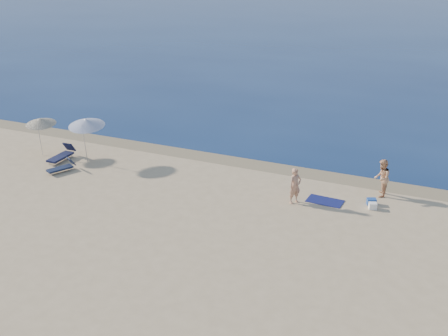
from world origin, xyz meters
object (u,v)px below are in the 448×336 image
object	(u,v)px
person_left	(295,186)
person_right	(382,178)
blue_cooler	(371,202)
umbrella_near	(86,123)

from	to	relation	value
person_left	person_right	xyz separation A→B (m)	(3.56, 2.37, 0.07)
person_right	blue_cooler	world-z (taller)	person_right
person_right	umbrella_near	distance (m)	15.70
person_right	blue_cooler	size ratio (longest dim) A/B	4.40
blue_cooler	umbrella_near	bearing A→B (deg)	160.21
person_right	umbrella_near	size ratio (longest dim) A/B	0.72
person_left	blue_cooler	world-z (taller)	person_left
blue_cooler	umbrella_near	world-z (taller)	umbrella_near
blue_cooler	umbrella_near	xyz separation A→B (m)	(-15.33, -0.74, 2.08)
person_left	umbrella_near	size ratio (longest dim) A/B	0.67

